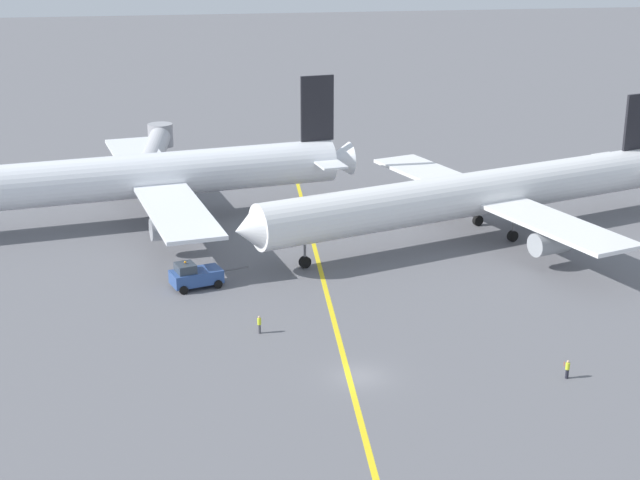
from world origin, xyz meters
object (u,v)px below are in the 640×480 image
pushback_tug (195,276)px  airliner_being_pushed (475,195)px  ground_crew_marshaller_foreground (259,324)px  jet_bridge (156,148)px  airliner_at_gate_left (139,177)px  ground_crew_wing_walker_right (567,369)px

pushback_tug → airliner_being_pushed: bearing=18.0°
pushback_tug → ground_crew_marshaller_foreground: 13.62m
pushback_tug → jet_bridge: jet_bridge is taller
airliner_at_gate_left → ground_crew_wing_walker_right: bearing=-54.5°
ground_crew_marshaller_foreground → jet_bridge: jet_bridge is taller
airliner_being_pushed → pushback_tug: size_ratio=6.96×
airliner_at_gate_left → airliner_being_pushed: 40.96m
ground_crew_marshaller_foreground → jet_bridge: 59.83m
airliner_being_pushed → pushback_tug: 35.24m
airliner_being_pushed → jet_bridge: (-36.90, 35.74, -1.31)m
pushback_tug → ground_crew_wing_walker_right: bearing=-41.0°
ground_crew_marshaller_foreground → pushback_tug: bearing=113.0°
airliner_at_gate_left → ground_crew_wing_walker_right: airliner_at_gate_left is taller
ground_crew_wing_walker_right → ground_crew_marshaller_foreground: (-24.26, 13.21, 0.05)m
airliner_being_pushed → ground_crew_wing_walker_right: size_ratio=35.63×
airliner_being_pushed → jet_bridge: 51.39m
airliner_being_pushed → jet_bridge: airliner_being_pushed is taller
pushback_tug → ground_crew_marshaller_foreground: bearing=-67.0°
airliner_at_gate_left → ground_crew_wing_walker_right: size_ratio=34.36×
ground_crew_marshaller_foreground → airliner_at_gate_left: bearing=106.9°
airliner_at_gate_left → ground_crew_marshaller_foreground: 38.00m
ground_crew_wing_walker_right → ground_crew_marshaller_foreground: bearing=151.4°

